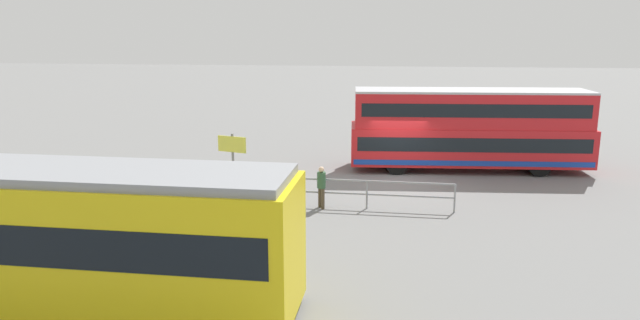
{
  "coord_description": "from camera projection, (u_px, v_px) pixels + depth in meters",
  "views": [
    {
      "loc": [
        0.2,
        24.79,
        6.52
      ],
      "look_at": [
        2.88,
        4.18,
        1.82
      ],
      "focal_mm": 32.7,
      "sensor_mm": 36.0,
      "label": 1
    }
  ],
  "objects": [
    {
      "name": "double_decker_bus",
      "position": [
        469.0,
        129.0,
        27.09
      ],
      "size": [
        11.11,
        3.33,
        3.78
      ],
      "color": "red",
      "rests_on": "ground"
    },
    {
      "name": "pedestrian_railing",
      "position": [
        367.0,
        189.0,
        21.44
      ],
      "size": [
        6.41,
        0.23,
        1.08
      ],
      "color": "gray",
      "rests_on": "ground"
    },
    {
      "name": "ground_plane",
      "position": [
        398.0,
        182.0,
        25.39
      ],
      "size": [
        160.0,
        160.0,
        0.0
      ],
      "primitive_type": "plane",
      "color": "slate"
    },
    {
      "name": "pedestrian_near_railing",
      "position": [
        321.0,
        185.0,
        21.46
      ],
      "size": [
        0.44,
        0.44,
        1.58
      ],
      "color": "#4C3F2D",
      "rests_on": "ground"
    },
    {
      "name": "info_sign",
      "position": [
        232.0,
        153.0,
        22.71
      ],
      "size": [
        1.2,
        0.39,
        2.54
      ],
      "color": "slate",
      "rests_on": "ground"
    }
  ]
}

